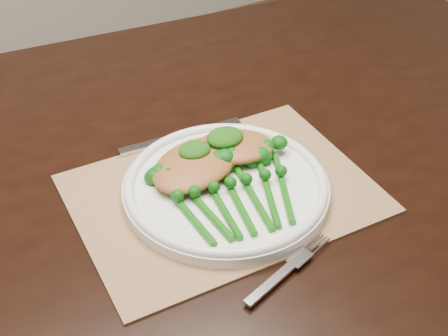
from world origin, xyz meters
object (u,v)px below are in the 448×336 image
dining_table (163,325)px  broccolini_bundle (236,198)px  placemat (223,193)px  chicken_fillet_left (195,164)px  dinner_plate (226,186)px

dining_table → broccolini_bundle: 0.43m
dining_table → placemat: size_ratio=4.17×
placemat → chicken_fillet_left: 0.06m
dining_table → dinner_plate: size_ratio=5.91×
dining_table → placemat: 0.40m
dining_table → chicken_fillet_left: 0.42m
placemat → chicken_fillet_left: size_ratio=2.85×
broccolini_bundle → dining_table: bearing=121.7°
dining_table → placemat: placemat is taller
placemat → broccolini_bundle: broccolini_bundle is taller
placemat → dinner_plate: dinner_plate is taller
placemat → chicken_fillet_left: chicken_fillet_left is taller
chicken_fillet_left → broccolini_bundle: chicken_fillet_left is taller
placemat → dining_table: bearing=122.9°
chicken_fillet_left → broccolini_bundle: 0.08m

